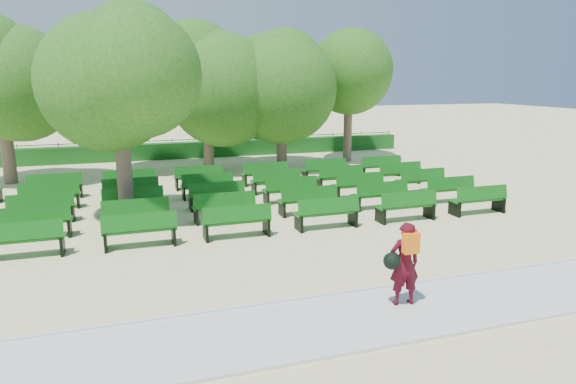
{
  "coord_description": "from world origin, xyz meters",
  "views": [
    {
      "loc": [
        -3.95,
        -15.51,
        4.53
      ],
      "look_at": [
        0.88,
        -1.0,
        1.1
      ],
      "focal_mm": 32.0,
      "sensor_mm": 36.0,
      "label": 1
    }
  ],
  "objects": [
    {
      "name": "ground",
      "position": [
        0.0,
        0.0,
        0.0
      ],
      "size": [
        120.0,
        120.0,
        0.0
      ],
      "primitive_type": "plane",
      "color": "beige"
    },
    {
      "name": "tree_line",
      "position": [
        0.0,
        10.0,
        0.0
      ],
      "size": [
        21.8,
        6.8,
        7.04
      ],
      "primitive_type": null,
      "color": "#2E661B",
      "rests_on": "ground"
    },
    {
      "name": "bench_array",
      "position": [
        -0.84,
        1.94,
        0.1
      ],
      "size": [
        1.99,
        0.71,
        1.24
      ],
      "rotation": [
        0.0,
        0.0,
        -0.05
      ],
      "color": "#105B12",
      "rests_on": "ground"
    },
    {
      "name": "tree_among",
      "position": [
        -3.83,
        1.25,
        3.97
      ],
      "size": [
        4.28,
        4.28,
        5.92
      ],
      "color": "brown",
      "rests_on": "ground"
    },
    {
      "name": "curb",
      "position": [
        0.0,
        -6.25,
        0.05
      ],
      "size": [
        30.0,
        0.12,
        0.1
      ],
      "primitive_type": "cube",
      "color": "silver",
      "rests_on": "ground"
    },
    {
      "name": "person",
      "position": [
        1.26,
        -7.13,
        0.94
      ],
      "size": [
        0.82,
        0.51,
        1.71
      ],
      "rotation": [
        0.0,
        0.0,
        3.04
      ],
      "color": "#430914",
      "rests_on": "ground"
    },
    {
      "name": "paving",
      "position": [
        0.0,
        -7.4,
        0.03
      ],
      "size": [
        30.0,
        2.2,
        0.06
      ],
      "primitive_type": "cube",
      "color": "silver",
      "rests_on": "ground"
    },
    {
      "name": "fence",
      "position": [
        0.0,
        14.4,
        0.0
      ],
      "size": [
        26.0,
        0.1,
        1.02
      ],
      "primitive_type": null,
      "color": "black",
      "rests_on": "ground"
    },
    {
      "name": "hedge",
      "position": [
        0.0,
        14.0,
        0.45
      ],
      "size": [
        26.0,
        0.7,
        0.9
      ],
      "primitive_type": "cube",
      "color": "#155118",
      "rests_on": "ground"
    }
  ]
}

